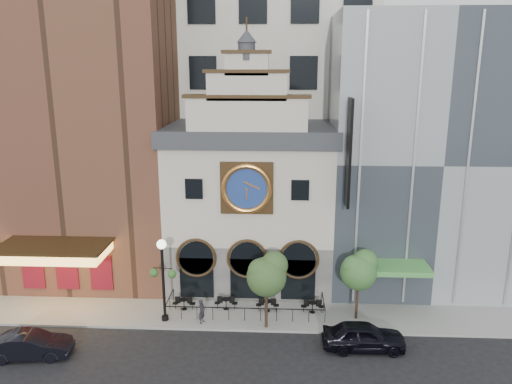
{
  "coord_description": "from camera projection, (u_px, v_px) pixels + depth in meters",
  "views": [
    {
      "loc": [
        2.2,
        -28.67,
        16.67
      ],
      "look_at": [
        0.52,
        6.0,
        7.75
      ],
      "focal_mm": 35.0,
      "sensor_mm": 36.0,
      "label": 1
    }
  ],
  "objects": [
    {
      "name": "car_left",
      "position": [
        30.0,
        345.0,
        29.06
      ],
      "size": [
        4.87,
        2.25,
        1.55
      ],
      "primitive_type": "imported",
      "rotation": [
        0.0,
        0.0,
        1.71
      ],
      "color": "black",
      "rests_on": "ground"
    },
    {
      "name": "lamppost",
      "position": [
        163.0,
        271.0,
        32.31
      ],
      "size": [
        1.8,
        0.72,
        5.66
      ],
      "rotation": [
        0.0,
        0.0,
        -0.12
      ],
      "color": "black",
      "rests_on": "sidewalk"
    },
    {
      "name": "bistro_2",
      "position": [
        267.0,
        305.0,
        34.27
      ],
      "size": [
        1.58,
        0.68,
        0.9
      ],
      "color": "black",
      "rests_on": "sidewalk"
    },
    {
      "name": "retail_building",
      "position": [
        419.0,
        151.0,
        38.52
      ],
      "size": [
        14.0,
        14.4,
        20.0
      ],
      "color": "gray",
      "rests_on": "ground"
    },
    {
      "name": "ground",
      "position": [
        243.0,
        332.0,
        31.99
      ],
      "size": [
        120.0,
        120.0,
        0.0
      ],
      "primitive_type": "plane",
      "color": "black",
      "rests_on": "ground"
    },
    {
      "name": "bistro_0",
      "position": [
        184.0,
        303.0,
        34.51
      ],
      "size": [
        1.58,
        0.68,
        0.9
      ],
      "color": "black",
      "rests_on": "sidewalk"
    },
    {
      "name": "office_tower",
      "position": [
        258.0,
        27.0,
        46.36
      ],
      "size": [
        20.0,
        16.0,
        40.0
      ],
      "primitive_type": "cube",
      "color": "beige",
      "rests_on": "ground"
    },
    {
      "name": "tree_left",
      "position": [
        267.0,
        274.0,
        31.42
      ],
      "size": [
        2.63,
        2.53,
        5.06
      ],
      "color": "#382619",
      "rests_on": "sidewalk"
    },
    {
      "name": "pedestrian",
      "position": [
        202.0,
        311.0,
        32.65
      ],
      "size": [
        0.55,
        0.68,
        1.63
      ],
      "primitive_type": "imported",
      "rotation": [
        0.0,
        0.0,
        1.27
      ],
      "color": "black",
      "rests_on": "sidewalk"
    },
    {
      "name": "bistro_1",
      "position": [
        226.0,
        303.0,
        34.56
      ],
      "size": [
        1.58,
        0.68,
        0.9
      ],
      "color": "black",
      "rests_on": "sidewalk"
    },
    {
      "name": "tree_right",
      "position": [
        359.0,
        269.0,
        32.59
      ],
      "size": [
        2.48,
        2.39,
        4.77
      ],
      "color": "#382619",
      "rests_on": "sidewalk"
    },
    {
      "name": "bistro_3",
      "position": [
        313.0,
        306.0,
        34.09
      ],
      "size": [
        1.58,
        0.68,
        0.9
      ],
      "color": "black",
      "rests_on": "sidewalk"
    },
    {
      "name": "car_right",
      "position": [
        364.0,
        336.0,
        29.9
      ],
      "size": [
        5.0,
        2.09,
        1.69
      ],
      "primitive_type": "imported",
      "rotation": [
        0.0,
        0.0,
        1.59
      ],
      "color": "black",
      "rests_on": "ground"
    },
    {
      "name": "cafe_railing",
      "position": [
        246.0,
        305.0,
        34.26
      ],
      "size": [
        10.6,
        2.6,
        0.9
      ],
      "primitive_type": null,
      "color": "black",
      "rests_on": "sidewalk"
    },
    {
      "name": "sidewalk",
      "position": [
        246.0,
        312.0,
        34.39
      ],
      "size": [
        44.0,
        5.0,
        0.15
      ],
      "primitive_type": "cube",
      "color": "gray",
      "rests_on": "ground"
    },
    {
      "name": "theater_building",
      "position": [
        86.0,
        118.0,
        39.09
      ],
      "size": [
        14.0,
        15.6,
        25.0
      ],
      "color": "brown",
      "rests_on": "ground"
    },
    {
      "name": "clock_building",
      "position": [
        250.0,
        199.0,
        37.89
      ],
      "size": [
        12.6,
        8.78,
        18.65
      ],
      "color": "#605E5B",
      "rests_on": "ground"
    }
  ]
}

